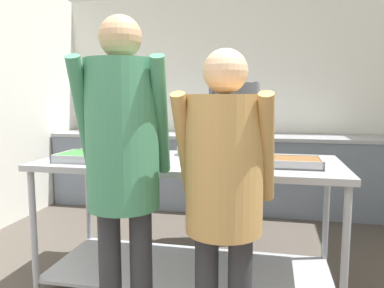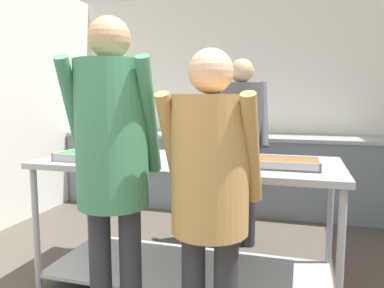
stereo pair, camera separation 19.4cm
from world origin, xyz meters
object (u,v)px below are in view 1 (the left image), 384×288
plate_stack (229,164)px  serving_tray_roast (288,162)px  sauce_pan (192,150)px  cook_behind_counter (235,133)px  guest_serving_right (224,179)px  water_bottle (82,121)px  guest_serving_left (123,152)px  serving_tray_vegetables (87,157)px  broccoli_bowl (139,153)px

plate_stack → serving_tray_roast: 0.38m
sauce_pan → plate_stack: sauce_pan is taller
cook_behind_counter → sauce_pan: bearing=-113.5°
cook_behind_counter → guest_serving_right: bearing=-86.2°
water_bottle → serving_tray_roast: bearing=-39.8°
water_bottle → guest_serving_left: bearing=-58.2°
water_bottle → sauce_pan: bearing=-43.8°
serving_tray_vegetables → serving_tray_roast: size_ratio=0.89×
cook_behind_counter → water_bottle: bearing=150.9°
serving_tray_roast → guest_serving_left: 1.08m
serving_tray_vegetables → guest_serving_left: size_ratio=0.21×
serving_tray_roast → guest_serving_left: guest_serving_left is taller
serving_tray_vegetables → serving_tray_roast: 1.35m
plate_stack → cook_behind_counter: bearing=93.5°
serving_tray_roast → water_bottle: (-2.58, 2.15, 0.09)m
sauce_pan → serving_tray_roast: size_ratio=0.87×
sauce_pan → serving_tray_vegetables: bearing=-148.5°
sauce_pan → guest_serving_left: (-0.14, -1.01, 0.13)m
guest_serving_left → serving_tray_roast: bearing=39.0°
guest_serving_right → cook_behind_counter: size_ratio=0.93×
broccoli_bowl → water_bottle: (-1.56, 2.09, 0.07)m
serving_tray_vegetables → plate_stack: serving_tray_vegetables is taller
plate_stack → guest_serving_right: size_ratio=0.15×
serving_tray_roast → cook_behind_counter: size_ratio=0.25×
plate_stack → water_bottle: bearing=134.4°
guest_serving_left → cook_behind_counter: size_ratio=1.03×
serving_tray_vegetables → water_bottle: bearing=119.1°
sauce_pan → plate_stack: size_ratio=1.55×
serving_tray_roast → guest_serving_right: guest_serving_right is taller
cook_behind_counter → water_bottle: cook_behind_counter is taller
cook_behind_counter → water_bottle: 2.46m
broccoli_bowl → sauce_pan: 0.43m
guest_serving_right → water_bottle: (-2.26, 2.82, 0.07)m
sauce_pan → cook_behind_counter: cook_behind_counter is taller
serving_tray_vegetables → guest_serving_right: bearing=-30.5°
broccoli_bowl → water_bottle: 2.61m
serving_tray_vegetables → cook_behind_counter: (0.92, 1.01, 0.09)m
sauce_pan → water_bottle: water_bottle is taller
serving_tray_vegetables → guest_serving_right: size_ratio=0.24×
guest_serving_left → cook_behind_counter: bearing=76.0°
plate_stack → guest_serving_right: 0.56m
sauce_pan → guest_serving_right: 1.07m
water_bottle → plate_stack: bearing=-45.6°
sauce_pan → guest_serving_right: bearing=-69.7°
guest_serving_left → guest_serving_right: size_ratio=1.11×
serving_tray_vegetables → cook_behind_counter: bearing=47.7°
plate_stack → serving_tray_roast: size_ratio=0.56×
guest_serving_left → water_bottle: 3.32m
sauce_pan → cook_behind_counter: bearing=66.5°
sauce_pan → serving_tray_roast: (0.69, -0.34, -0.01)m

